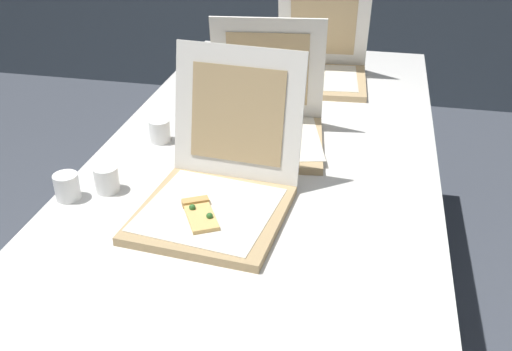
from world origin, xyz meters
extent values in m
cube|color=silver|center=(0.00, 0.62, 0.72)|extent=(0.99, 2.27, 0.03)
cylinder|color=gray|center=(-0.43, 1.69, 0.35)|extent=(0.04, 0.04, 0.70)
cylinder|color=gray|center=(0.43, 1.69, 0.35)|extent=(0.04, 0.04, 0.70)
cube|color=tan|center=(-0.07, 0.33, 0.74)|extent=(0.38, 0.38, 0.02)
cube|color=silver|center=(-0.07, 0.33, 0.75)|extent=(0.34, 0.34, 0.00)
cube|color=white|center=(-0.05, 0.54, 0.92)|extent=(0.35, 0.11, 0.34)
cube|color=tan|center=(-0.05, 0.53, 0.92)|extent=(0.25, 0.07, 0.25)
cube|color=#E0B266|center=(-0.08, 0.29, 0.76)|extent=(0.12, 0.14, 0.01)
cube|color=tan|center=(-0.11, 0.34, 0.76)|extent=(0.07, 0.05, 0.02)
sphere|color=#2D6628|center=(-0.11, 0.31, 0.77)|extent=(0.02, 0.02, 0.02)
sphere|color=#2D6628|center=(-0.06, 0.28, 0.77)|extent=(0.02, 0.02, 0.02)
cube|color=tan|center=(-0.01, 0.74, 0.74)|extent=(0.39, 0.39, 0.02)
cube|color=silver|center=(0.00, 0.75, 0.75)|extent=(0.37, 0.37, 0.00)
cube|color=white|center=(-0.03, 0.88, 0.92)|extent=(0.35, 0.12, 0.34)
cube|color=tan|center=(-0.03, 0.88, 0.92)|extent=(0.25, 0.08, 0.25)
cube|color=#E5B74C|center=(0.03, 0.70, 0.76)|extent=(0.10, 0.13, 0.01)
cube|color=tan|center=(0.01, 0.75, 0.76)|extent=(0.07, 0.04, 0.02)
sphere|color=orange|center=(0.06, 0.67, 0.77)|extent=(0.02, 0.02, 0.02)
sphere|color=red|center=(0.03, 0.68, 0.77)|extent=(0.02, 0.02, 0.02)
cube|color=tan|center=(0.09, 1.31, 0.74)|extent=(0.37, 0.37, 0.02)
cube|color=silver|center=(0.09, 1.31, 0.75)|extent=(0.32, 0.32, 0.00)
cube|color=white|center=(0.08, 1.43, 0.92)|extent=(0.35, 0.14, 0.33)
cube|color=tan|center=(0.08, 1.42, 0.92)|extent=(0.25, 0.10, 0.24)
cylinder|color=white|center=(-0.37, 0.40, 0.77)|extent=(0.06, 0.06, 0.07)
cylinder|color=white|center=(-0.45, 0.34, 0.77)|extent=(0.06, 0.06, 0.07)
cylinder|color=white|center=(-0.23, 0.98, 0.77)|extent=(0.06, 0.06, 0.07)
cylinder|color=white|center=(-0.33, 0.71, 0.77)|extent=(0.06, 0.06, 0.07)
camera|label=1|loc=(0.29, -0.82, 1.53)|focal=40.95mm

